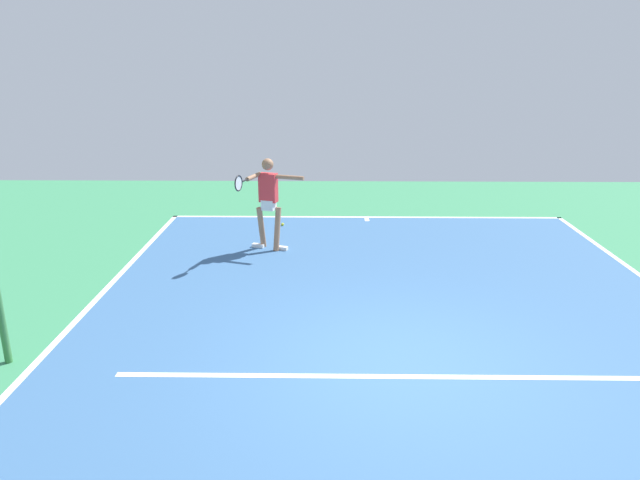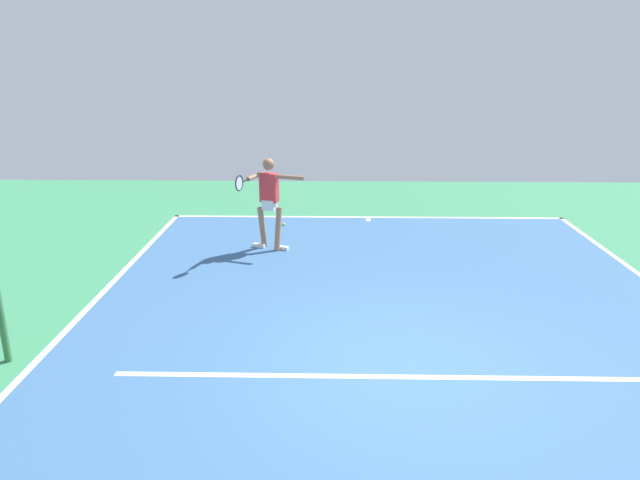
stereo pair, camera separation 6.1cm
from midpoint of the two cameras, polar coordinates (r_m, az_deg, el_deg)
ground_plane at (r=7.53m, az=7.87°, el=-11.89°), size 22.13×22.13×0.00m
court_surface at (r=7.53m, az=7.87°, el=-11.87°), size 9.18×13.98×0.00m
court_line_baseline_near at (r=13.97m, az=4.76°, el=2.22°), size 9.18×0.10×0.01m
court_line_sideline_right at (r=8.33m, az=-25.52°, el=-10.50°), size 0.10×13.98×0.01m
court_line_service at (r=7.28m, az=8.12°, el=-12.96°), size 6.88×0.10×0.01m
court_line_centre_mark at (r=13.78m, az=4.81°, el=2.00°), size 0.10×0.30×0.01m
net_post at (r=8.27m, az=-28.19°, el=-7.00°), size 0.09×0.09×1.07m
tennis_player at (r=11.40m, az=-4.81°, el=4.12°), size 1.20×1.16×1.81m
tennis_ball_by_baseline at (r=13.25m, az=-3.39°, el=1.53°), size 0.07×0.07×0.07m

